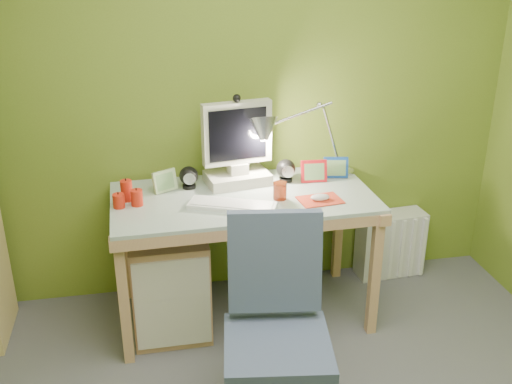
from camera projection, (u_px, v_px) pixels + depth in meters
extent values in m
cube|color=olive|center=(235.00, 93.00, 3.32)|extent=(3.20, 0.01, 2.40)
cube|color=white|center=(232.00, 205.00, 3.01)|extent=(0.46, 0.30, 0.02)
cube|color=red|center=(320.00, 200.00, 3.10)|extent=(0.24, 0.18, 0.01)
ellipsoid|color=silver|center=(320.00, 197.00, 3.09)|extent=(0.10, 0.07, 0.03)
cylinder|color=maroon|center=(280.00, 191.00, 3.10)|extent=(0.08, 0.08, 0.09)
cube|color=red|center=(314.00, 171.00, 3.32)|extent=(0.15, 0.03, 0.12)
cube|color=#154093|center=(336.00, 167.00, 3.38)|extent=(0.14, 0.04, 0.12)
cube|color=#A4BF83|center=(165.00, 181.00, 3.19)|extent=(0.13, 0.08, 0.12)
cube|color=silver|center=(390.00, 244.00, 3.78)|extent=(0.43, 0.20, 0.42)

